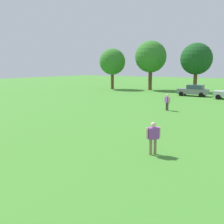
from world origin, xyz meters
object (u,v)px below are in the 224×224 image
object	(u,v)px
tree_far_left	(112,62)
tree_center	(151,57)
adult_bystander	(153,135)
parked_car_gray_0	(193,90)
tree_far_right	(196,59)
bystander_near_trees	(167,101)

from	to	relation	value
tree_far_left	tree_center	bearing A→B (deg)	17.88
adult_bystander	parked_car_gray_0	xyz separation A→B (m)	(-5.92, 27.69, -0.12)
adult_bystander	tree_center	bearing A→B (deg)	65.44
tree_far_left	tree_far_right	size ratio (longest dim) A/B	0.94
parked_car_gray_0	tree_far_left	size ratio (longest dim) A/B	0.55
parked_car_gray_0	tree_far_left	distance (m)	17.83
adult_bystander	bystander_near_trees	xyz separation A→B (m)	(-4.35, 13.14, -0.00)
parked_car_gray_0	tree_center	xyz separation A→B (m)	(-9.87, 6.19, 5.23)
adult_bystander	tree_far_right	xyz separation A→B (m)	(-7.53, 34.16, 4.61)
adult_bystander	parked_car_gray_0	world-z (taller)	parked_car_gray_0
tree_far_left	tree_center	xyz separation A→B (m)	(6.95, 2.24, 0.86)
bystander_near_trees	tree_far_left	size ratio (longest dim) A/B	0.21
tree_far_right	bystander_near_trees	bearing A→B (deg)	-81.42
bystander_near_trees	tree_far_left	bearing A→B (deg)	175.18
bystander_near_trees	tree_far_right	distance (m)	21.76
adult_bystander	bystander_near_trees	world-z (taller)	adult_bystander
tree_center	tree_far_right	xyz separation A→B (m)	(8.26, 0.27, -0.50)
bystander_near_trees	tree_center	size ratio (longest dim) A/B	0.18
adult_bystander	tree_far_right	world-z (taller)	tree_far_right
parked_car_gray_0	tree_far_right	xyz separation A→B (m)	(-1.61, 6.47, 4.73)
tree_far_left	adult_bystander	bearing A→B (deg)	-54.29
bystander_near_trees	parked_car_gray_0	xyz separation A→B (m)	(-1.56, 14.56, -0.12)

